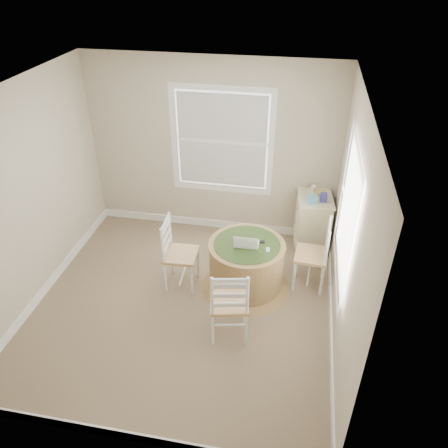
% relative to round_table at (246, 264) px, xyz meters
% --- Properties ---
extents(room, '(3.64, 3.64, 2.64)m').
position_rel_round_table_xyz_m(room, '(-0.54, -0.31, 0.93)').
color(room, '#7C6B4F').
rests_on(room, ground).
extents(round_table, '(1.13, 1.13, 0.68)m').
position_rel_round_table_xyz_m(round_table, '(0.00, 0.00, 0.00)').
color(round_table, olive).
rests_on(round_table, ground).
extents(chair_left, '(0.42, 0.44, 0.95)m').
position_rel_round_table_xyz_m(chair_left, '(-0.82, -0.09, 0.10)').
color(chair_left, white).
rests_on(chair_left, ground).
extents(chair_near, '(0.49, 0.48, 0.95)m').
position_rel_round_table_xyz_m(chair_near, '(-0.07, -0.83, 0.10)').
color(chair_near, white).
rests_on(chair_near, ground).
extents(chair_right, '(0.43, 0.45, 0.95)m').
position_rel_round_table_xyz_m(chair_right, '(0.79, 0.21, 0.10)').
color(chair_right, white).
rests_on(chair_right, ground).
extents(laptop, '(0.30, 0.27, 0.21)m').
position_rel_round_table_xyz_m(laptop, '(-0.00, -0.03, 0.33)').
color(laptop, white).
rests_on(laptop, round_table).
extents(mouse, '(0.06, 0.09, 0.03)m').
position_rel_round_table_xyz_m(mouse, '(0.11, -0.03, 0.31)').
color(mouse, white).
rests_on(mouse, round_table).
extents(phone, '(0.05, 0.09, 0.02)m').
position_rel_round_table_xyz_m(phone, '(0.26, -0.07, 0.31)').
color(phone, '#B7BABF').
rests_on(phone, round_table).
extents(keys, '(0.06, 0.06, 0.02)m').
position_rel_round_table_xyz_m(keys, '(0.18, 0.07, 0.31)').
color(keys, black).
rests_on(keys, round_table).
extents(corner_chest, '(0.55, 0.68, 0.84)m').
position_rel_round_table_xyz_m(corner_chest, '(0.80, 1.04, 0.05)').
color(corner_chest, beige).
rests_on(corner_chest, ground).
extents(tissue_box, '(0.13, 0.13, 0.10)m').
position_rel_round_table_xyz_m(tissue_box, '(0.75, 0.87, 0.52)').
color(tissue_box, '#569EC6').
rests_on(tissue_box, corner_chest).
extents(box_yellow, '(0.16, 0.12, 0.06)m').
position_rel_round_table_xyz_m(box_yellow, '(0.86, 1.11, 0.50)').
color(box_yellow, gold).
rests_on(box_yellow, corner_chest).
extents(box_blue, '(0.09, 0.09, 0.12)m').
position_rel_round_table_xyz_m(box_blue, '(0.91, 0.94, 0.53)').
color(box_blue, '#333194').
rests_on(box_blue, corner_chest).
extents(cup_cream, '(0.07, 0.07, 0.09)m').
position_rel_round_table_xyz_m(cup_cream, '(0.75, 1.22, 0.52)').
color(cup_cream, beige).
rests_on(cup_cream, corner_chest).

